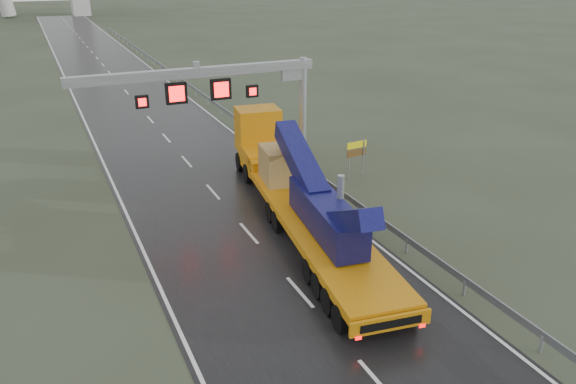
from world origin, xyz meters
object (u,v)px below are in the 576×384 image
heavy_haul_truck (291,179)px  striped_barrier (306,171)px  exit_sign_pair (357,152)px  sign_gantry (232,89)px

heavy_haul_truck → striped_barrier: 5.15m
heavy_haul_truck → exit_sign_pair: bearing=34.2°
sign_gantry → striped_barrier: bearing=-31.1°
sign_gantry → striped_barrier: 6.81m
heavy_haul_truck → exit_sign_pair: 6.53m
exit_sign_pair → heavy_haul_truck: bearing=-159.6°
sign_gantry → heavy_haul_truck: bearing=-81.1°
sign_gantry → heavy_haul_truck: (1.00, -6.40, -3.72)m
striped_barrier → heavy_haul_truck: bearing=-148.6°
exit_sign_pair → striped_barrier: exit_sign_pair is taller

